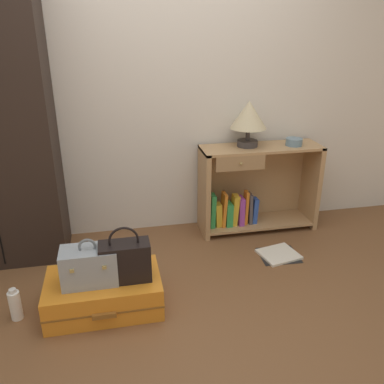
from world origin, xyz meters
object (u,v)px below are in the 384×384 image
object	(u,v)px
handbag	(125,261)
bookshelf	(253,189)
bowl	(294,142)
bottle	(15,305)
suitcase_large	(104,293)
open_book_on_floor	(279,254)
train_case	(89,266)
table_lamp	(249,117)

from	to	relation	value
handbag	bookshelf	bearing A→B (deg)	38.71
bowl	handbag	bearing A→B (deg)	-149.19
bottle	suitcase_large	bearing A→B (deg)	-0.01
bottle	open_book_on_floor	world-z (taller)	bottle
train_case	bottle	world-z (taller)	train_case
bookshelf	handbag	bearing A→B (deg)	-141.29
bookshelf	bottle	world-z (taller)	bookshelf
table_lamp	open_book_on_floor	world-z (taller)	table_lamp
table_lamp	open_book_on_floor	xyz separation A→B (m)	(0.12, -0.53, -0.99)
train_case	handbag	distance (m)	0.21
bookshelf	table_lamp	world-z (taller)	table_lamp
bowl	train_case	world-z (taller)	bowl
suitcase_large	bowl	bearing A→B (deg)	27.46
bowl	train_case	bearing A→B (deg)	-152.78
bottle	bookshelf	bearing A→B (deg)	25.77
bowl	train_case	size ratio (longest dim) A/B	0.41
handbag	open_book_on_floor	bearing A→B (deg)	18.50
train_case	open_book_on_floor	world-z (taller)	train_case
bowl	bottle	world-z (taller)	bowl
bowl	open_book_on_floor	xyz separation A→B (m)	(-0.27, -0.47, -0.77)
open_book_on_floor	bottle	bearing A→B (deg)	-169.02
open_book_on_floor	bowl	bearing A→B (deg)	60.43
table_lamp	bottle	bearing A→B (deg)	-153.04
table_lamp	bowl	size ratio (longest dim) A/B	2.73
train_case	open_book_on_floor	bearing A→B (deg)	15.48
handbag	bottle	size ratio (longest dim) A/B	1.69
train_case	open_book_on_floor	distance (m)	1.50
bookshelf	open_book_on_floor	bearing A→B (deg)	-83.99
suitcase_large	open_book_on_floor	xyz separation A→B (m)	(1.34, 0.36, -0.10)
bookshelf	bottle	xyz separation A→B (m)	(-1.82, -0.88, -0.26)
bookshelf	bowl	size ratio (longest dim) A/B	7.38
suitcase_large	open_book_on_floor	bearing A→B (deg)	15.16
table_lamp	train_case	world-z (taller)	table_lamp
bookshelf	suitcase_large	size ratio (longest dim) A/B	1.41
bottle	bowl	bearing A→B (deg)	21.33
handbag	open_book_on_floor	size ratio (longest dim) A/B	1.10
suitcase_large	bookshelf	bearing A→B (deg)	34.32
bowl	suitcase_large	xyz separation A→B (m)	(-1.61, -0.84, -0.67)
table_lamp	suitcase_large	bearing A→B (deg)	-143.85
bookshelf	suitcase_large	distance (m)	1.58
table_lamp	open_book_on_floor	distance (m)	1.13
table_lamp	handbag	bearing A→B (deg)	-139.20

